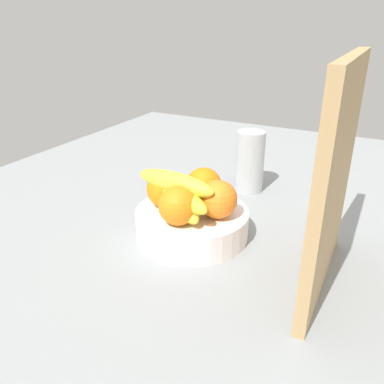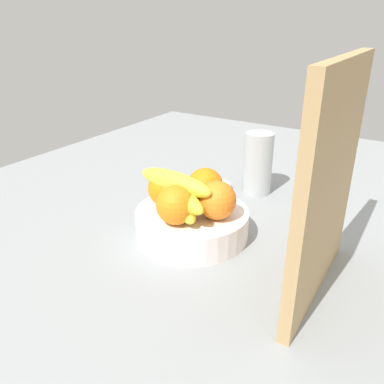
{
  "view_description": "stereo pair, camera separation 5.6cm",
  "coord_description": "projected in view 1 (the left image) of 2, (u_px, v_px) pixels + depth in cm",
  "views": [
    {
      "loc": [
        61.66,
        29.83,
        40.47
      ],
      "look_at": [
        0.57,
        -2.09,
        9.58
      ],
      "focal_mm": 36.88,
      "sensor_mm": 36.0,
      "label": 1
    },
    {
      "loc": [
        58.85,
        34.7,
        40.47
      ],
      "look_at": [
        0.57,
        -2.09,
        9.58
      ],
      "focal_mm": 36.88,
      "sensor_mm": 36.0,
      "label": 2
    }
  ],
  "objects": [
    {
      "name": "fruit_bowl",
      "position": [
        192.0,
        223.0,
        0.78
      ],
      "size": [
        22.29,
        22.29,
        5.58
      ],
      "primitive_type": "cylinder",
      "color": "white",
      "rests_on": "ground_plane"
    },
    {
      "name": "thermos_tumbler",
      "position": [
        248.0,
        161.0,
        0.97
      ],
      "size": [
        7.02,
        7.02,
        15.21
      ],
      "primitive_type": "cylinder",
      "color": "#B4BABC",
      "rests_on": "ground_plane"
    },
    {
      "name": "banana_bunch",
      "position": [
        177.0,
        194.0,
        0.74
      ],
      "size": [
        13.89,
        18.16,
        8.4
      ],
      "color": "yellow",
      "rests_on": "fruit_bowl"
    },
    {
      "name": "cutting_board",
      "position": [
        334.0,
        183.0,
        0.58
      ],
      "size": [
        28.01,
        1.97,
        36.0
      ],
      "primitive_type": "cube",
      "rotation": [
        0.0,
        0.0,
        0.01
      ],
      "color": "tan",
      "rests_on": "ground_plane"
    },
    {
      "name": "orange_front_left",
      "position": [
        204.0,
        186.0,
        0.79
      ],
      "size": [
        7.33,
        7.33,
        7.33
      ],
      "primitive_type": "sphere",
      "color": "orange",
      "rests_on": "fruit_bowl"
    },
    {
      "name": "ground_plane",
      "position": [
        202.0,
        243.0,
        0.8
      ],
      "size": [
        180.0,
        140.0,
        3.0
      ],
      "primitive_type": "cube",
      "color": "gray"
    },
    {
      "name": "jar_lid",
      "position": [
        211.0,
        186.0,
        1.0
      ],
      "size": [
        6.19,
        6.19,
        1.75
      ],
      "primitive_type": "cylinder",
      "color": "white",
      "rests_on": "ground_plane"
    },
    {
      "name": "orange_center",
      "position": [
        178.0,
        205.0,
        0.71
      ],
      "size": [
        7.33,
        7.33,
        7.33
      ],
      "primitive_type": "sphere",
      "color": "orange",
      "rests_on": "fruit_bowl"
    },
    {
      "name": "orange_front_right",
      "position": [
        165.0,
        189.0,
        0.78
      ],
      "size": [
        7.33,
        7.33,
        7.33
      ],
      "primitive_type": "sphere",
      "color": "orange",
      "rests_on": "fruit_bowl"
    },
    {
      "name": "orange_back_left",
      "position": [
        218.0,
        199.0,
        0.73
      ],
      "size": [
        7.33,
        7.33,
        7.33
      ],
      "primitive_type": "sphere",
      "color": "orange",
      "rests_on": "fruit_bowl"
    }
  ]
}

